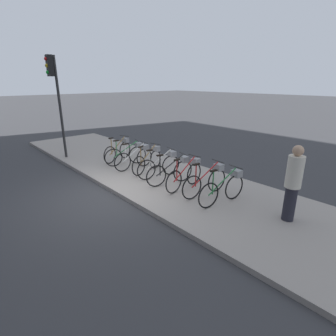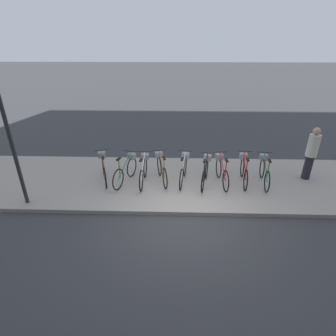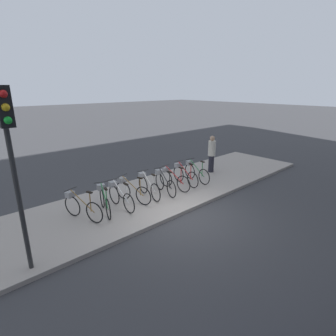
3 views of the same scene
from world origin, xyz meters
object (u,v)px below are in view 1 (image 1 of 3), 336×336
parked_bicycle_2 (136,157)px  parked_bicycle_5 (173,170)px  parked_bicycle_3 (149,159)px  parked_bicycle_8 (225,187)px  pedestrian (293,182)px  traffic_light (55,87)px  parked_bicycle_0 (119,149)px  parked_bicycle_7 (207,180)px  parked_bicycle_6 (186,174)px  parked_bicycle_1 (128,153)px  parked_bicycle_4 (161,164)px

parked_bicycle_2 → parked_bicycle_5: same height
parked_bicycle_3 → parked_bicycle_8: (3.26, -0.09, 0.00)m
parked_bicycle_8 → pedestrian: pedestrian is taller
parked_bicycle_8 → traffic_light: (-6.97, -1.48, 2.36)m
parked_bicycle_3 → parked_bicycle_8: 3.26m
parked_bicycle_0 → parked_bicycle_7: 4.50m
parked_bicycle_2 → parked_bicycle_6: (2.47, 0.05, 0.00)m
parked_bicycle_2 → parked_bicycle_3: bearing=15.3°
parked_bicycle_1 → parked_bicycle_8: (4.37, 0.03, 0.00)m
parked_bicycle_5 → parked_bicycle_7: bearing=7.2°
parked_bicycle_0 → parked_bicycle_6: same height
parked_bicycle_6 → parked_bicycle_3: bearing=176.9°
parked_bicycle_7 → traffic_light: 6.94m
parked_bicycle_3 → parked_bicycle_2: bearing=-164.7°
parked_bicycle_4 → parked_bicycle_8: bearing=-1.0°
parked_bicycle_2 → pedestrian: pedestrian is taller
parked_bicycle_0 → parked_bicycle_4: bearing=-0.1°
parked_bicycle_0 → parked_bicycle_5: size_ratio=0.97×
parked_bicycle_3 → parked_bicycle_0: bearing=-178.8°
parked_bicycle_4 → pedestrian: size_ratio=0.91×
parked_bicycle_4 → parked_bicycle_1: bearing=-177.7°
parked_bicycle_6 → traffic_light: (-5.62, -1.46, 2.36)m
parked_bicycle_0 → parked_bicycle_3: (1.87, 0.04, 0.00)m
parked_bicycle_6 → traffic_light: traffic_light is taller
parked_bicycle_7 → parked_bicycle_3: bearing=179.5°
parked_bicycle_6 → parked_bicycle_8: (1.35, 0.01, 0.00)m
parked_bicycle_0 → parked_bicycle_7: same height
parked_bicycle_2 → parked_bicycle_3: size_ratio=1.03×
parked_bicycle_2 → traffic_light: bearing=-155.9°
parked_bicycle_2 → parked_bicycle_7: bearing=2.3°
parked_bicycle_2 → traffic_light: size_ratio=0.41×
parked_bicycle_1 → parked_bicycle_4: (1.82, 0.07, 0.00)m
parked_bicycle_2 → traffic_light: traffic_light is taller
parked_bicycle_2 → pedestrian: size_ratio=0.91×
parked_bicycle_2 → parked_bicycle_4: (1.27, 0.11, 0.00)m
parked_bicycle_0 → parked_bicycle_4: same height
parked_bicycle_3 → parked_bicycle_7: size_ratio=0.98×
parked_bicycle_5 → parked_bicycle_6: size_ratio=0.98×
parked_bicycle_4 → parked_bicycle_2: bearing=-175.1°
parked_bicycle_0 → parked_bicycle_8: (5.12, -0.05, 0.00)m
parked_bicycle_2 → parked_bicycle_6: bearing=1.1°
parked_bicycle_1 → parked_bicycle_5: same height
parked_bicycle_6 → parked_bicycle_0: bearing=179.0°
parked_bicycle_4 → traffic_light: bearing=-161.0°
parked_bicycle_1 → parked_bicycle_5: (2.51, -0.06, 0.00)m
parked_bicycle_4 → traffic_light: traffic_light is taller
parked_bicycle_1 → pedestrian: (5.88, 0.38, 0.48)m
parked_bicycle_1 → traffic_light: traffic_light is taller
parked_bicycle_5 → pedestrian: size_ratio=0.90×
parked_bicycle_4 → parked_bicycle_7: bearing=0.6°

